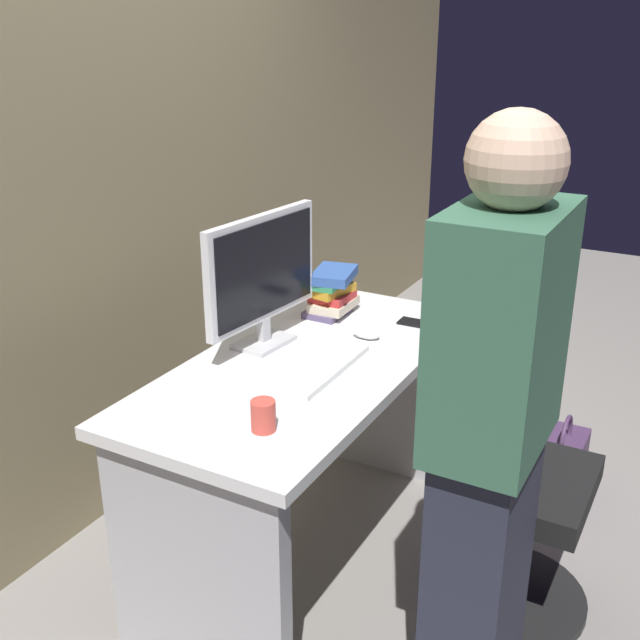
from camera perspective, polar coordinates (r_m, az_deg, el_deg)
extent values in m
plane|color=gray|center=(2.94, -0.89, -16.47)|extent=(9.00, 9.00, 0.00)
cube|color=#8C7F5B|center=(2.86, -16.59, 14.40)|extent=(6.40, 0.10, 3.00)
cube|color=white|center=(2.56, -0.98, -3.35)|extent=(1.40, 0.68, 0.04)
cube|color=#B2B2B7|center=(2.31, -9.19, -17.83)|extent=(0.06, 0.60, 0.72)
cube|color=#B2B2B7|center=(3.24, 4.69, -5.24)|extent=(0.06, 0.60, 0.72)
cylinder|color=black|center=(2.80, 13.55, -19.14)|extent=(0.52, 0.52, 0.03)
cylinder|color=black|center=(2.67, 13.95, -15.70)|extent=(0.05, 0.05, 0.39)
cube|color=black|center=(2.54, 14.43, -11.46)|extent=(0.44, 0.44, 0.08)
cube|color=black|center=(2.45, 10.70, -5.35)|extent=(0.40, 0.06, 0.44)
cube|color=#262838|center=(2.18, 11.52, -18.49)|extent=(0.34, 0.20, 0.85)
cube|color=#38664C|center=(1.81, 13.18, -0.84)|extent=(0.40, 0.24, 0.58)
sphere|color=beige|center=(1.71, 14.30, 11.33)|extent=(0.22, 0.22, 0.22)
cube|color=silver|center=(2.67, -4.17, -1.64)|extent=(0.21, 0.16, 0.02)
cube|color=silver|center=(2.65, -4.19, -0.68)|extent=(0.04, 0.03, 0.08)
cube|color=silver|center=(2.58, -4.33, 3.85)|extent=(0.54, 0.08, 0.36)
cube|color=black|center=(2.57, -3.99, 3.81)|extent=(0.49, 0.06, 0.32)
cube|color=white|center=(2.46, 0.17, -3.57)|extent=(0.43, 0.14, 0.02)
ellipsoid|color=white|center=(2.71, 3.45, -1.01)|extent=(0.06, 0.10, 0.03)
cylinder|color=#D84C3F|center=(2.12, -4.21, -7.06)|extent=(0.07, 0.07, 0.09)
cube|color=#594C72|center=(2.93, 0.55, 0.63)|extent=(0.17, 0.13, 0.02)
cube|color=beige|center=(2.92, 1.02, 1.20)|extent=(0.20, 0.14, 0.03)
cube|color=red|center=(2.91, 0.93, 1.77)|extent=(0.15, 0.13, 0.03)
cube|color=gold|center=(2.91, 0.58, 2.35)|extent=(0.20, 0.17, 0.03)
cube|color=#338C59|center=(2.89, 0.52, 2.80)|extent=(0.19, 0.13, 0.02)
cube|color=#3359A5|center=(2.88, 1.03, 3.36)|extent=(0.23, 0.18, 0.04)
cube|color=black|center=(2.86, 7.26, -0.25)|extent=(0.07, 0.15, 0.01)
cube|color=#4C3356|center=(3.26, 17.38, -10.66)|extent=(0.34, 0.14, 0.26)
torus|color=#4C3356|center=(3.18, 17.70, -8.21)|extent=(0.18, 0.02, 0.18)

